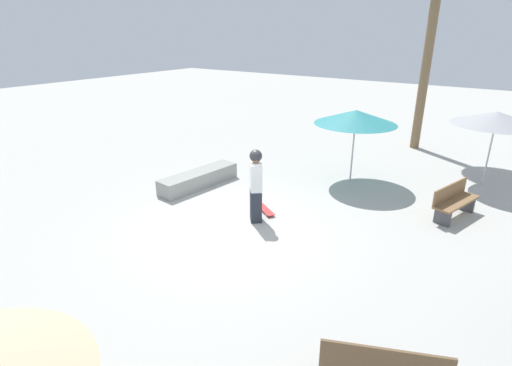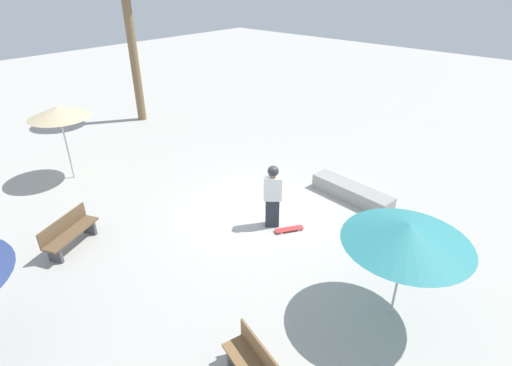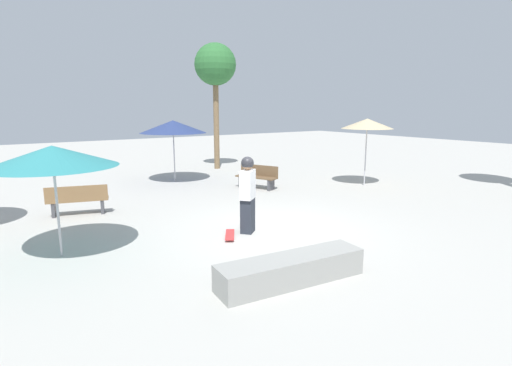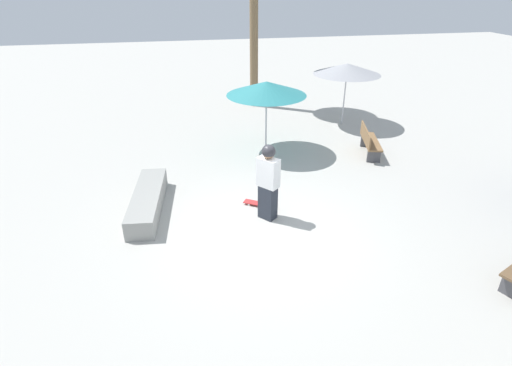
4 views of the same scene
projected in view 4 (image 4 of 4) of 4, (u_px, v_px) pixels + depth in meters
ground_plane at (262, 232)px, 8.85m from camera, size 60.00×60.00×0.00m
skater_main at (268, 180)px, 8.94m from camera, size 0.52×0.55×1.83m
skateboard at (259, 204)px, 9.84m from camera, size 0.78×0.59×0.07m
concrete_ledge at (148, 201)px, 9.61m from camera, size 0.91×2.73×0.46m
bench_near at (369, 141)px, 12.53m from camera, size 0.86×1.66×0.85m
shade_umbrella_teal at (266, 88)px, 12.05m from camera, size 2.45×2.45×2.24m
shade_umbrella_grey at (347, 69)px, 14.41m from camera, size 2.44×2.44×2.25m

